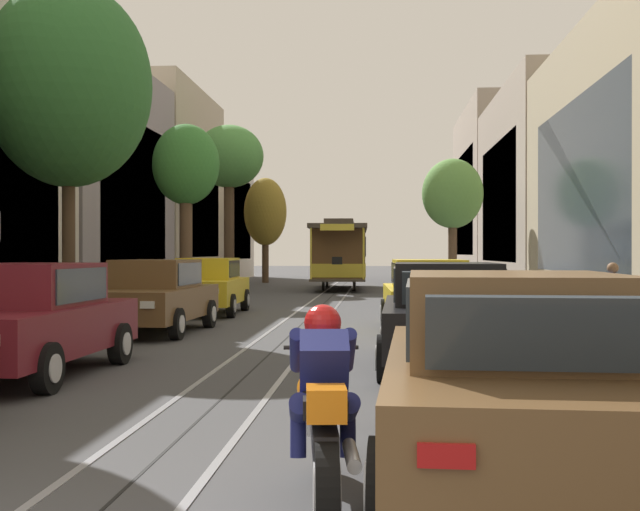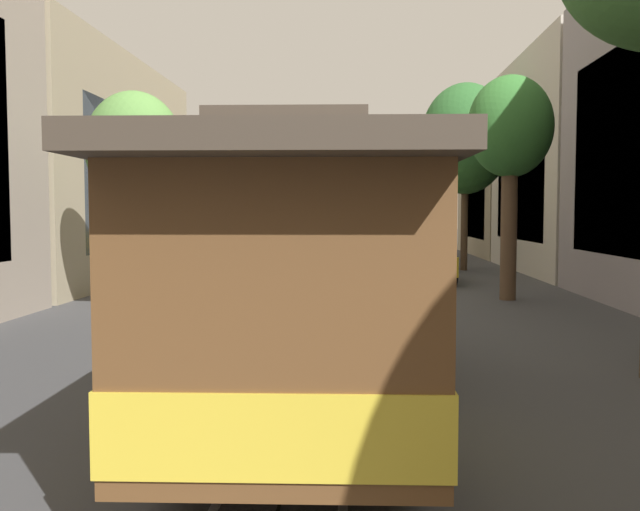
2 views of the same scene
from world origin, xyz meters
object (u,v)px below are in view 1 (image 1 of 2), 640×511
Objects in this scene: parked_car_maroon_second_left at (28,319)px; parked_car_yellow_mid_right at (428,295)px; street_tree_kerb_right_second at (453,195)px; motorcycle_with_rider at (323,411)px; street_tree_kerb_left_mid at (186,169)px; parked_car_brown_near_right at (511,379)px; street_tree_kerb_left_far at (265,213)px; parked_car_brown_mid_left at (155,296)px; pedestrian_on_left_pavement at (613,297)px; parked_car_black_second_right at (446,315)px; street_tree_kerb_left_fourth at (229,160)px; parked_car_yellow_fourth_left at (208,286)px; cable_car_trolley at (340,254)px; street_tree_kerb_left_second at (68,86)px.

parked_car_maroon_second_left is 9.04m from parked_car_yellow_mid_right.
motorcycle_with_rider is at bearing -97.20° from street_tree_kerb_right_second.
street_tree_kerb_left_mid is at bearing 105.98° from motorcycle_with_rider.
street_tree_kerb_right_second is at bearing 85.74° from parked_car_brown_near_right.
street_tree_kerb_left_far is (-1.65, 35.27, 3.27)m from parked_car_maroon_second_left.
motorcycle_with_rider is (4.45, -11.57, -0.15)m from parked_car_brown_mid_left.
street_tree_kerb_left_mid is 16.62m from pedestrian_on_left_pavement.
street_tree_kerb_right_second is at bearing 68.78° from parked_car_maroon_second_left.
parked_car_brown_mid_left and parked_car_yellow_mid_right have the same top height.
parked_car_maroon_second_left reaches higher than motorcycle_with_rider.
street_tree_kerb_left_fourth is (-7.89, 24.70, 5.24)m from parked_car_black_second_right.
parked_car_yellow_fourth_left is 24.06m from street_tree_kerb_left_far.
parked_car_maroon_second_left is 0.72× the size of street_tree_kerb_left_far.
street_tree_kerb_left_fourth is 11.58m from street_tree_kerb_right_second.
parked_car_black_second_right reaches higher than motorcycle_with_rider.
cable_car_trolley is at bearing 21.62° from street_tree_kerb_left_fourth.
cable_car_trolley reaches higher than motorcycle_with_rider.
parked_car_black_second_right is at bearing -35.28° from street_tree_kerb_left_second.
parked_car_brown_mid_left and parked_car_yellow_fourth_left have the same top height.
parked_car_yellow_fourth_left is 16.60m from cable_car_trolley.
parked_car_maroon_second_left is at bearing 129.73° from motorcycle_with_rider.
street_tree_kerb_left_far is (0.35, 9.47, -1.97)m from street_tree_kerb_left_fourth.
pedestrian_on_left_pavement is (1.70, -14.89, -3.05)m from street_tree_kerb_right_second.
street_tree_kerb_left_fourth is (-7.87, 30.70, 5.24)m from parked_car_brown_near_right.
parked_car_yellow_fourth_left and parked_car_brown_near_right have the same top height.
street_tree_kerb_right_second reaches higher than parked_car_brown_mid_left.
pedestrian_on_left_pavement is at bearing -46.10° from street_tree_kerb_left_mid.
street_tree_kerb_right_second is (9.72, -5.93, -2.12)m from street_tree_kerb_left_fourth.
street_tree_kerb_left_second is at bearing 118.46° from motorcycle_with_rider.
parked_car_maroon_second_left is at bearing -169.35° from parked_car_black_second_right.
cable_car_trolley is (-2.83, 32.70, 0.86)m from parked_car_brown_near_right.
parked_car_yellow_fourth_left is (0.08, 11.50, 0.00)m from parked_car_maroon_second_left.
pedestrian_on_left_pavement is (9.35, -1.14, 0.07)m from parked_car_brown_mid_left.
street_tree_kerb_right_second is at bearing -31.41° from street_tree_kerb_left_fourth.
street_tree_kerb_right_second is at bearing 47.61° from parked_car_yellow_fourth_left.
cable_car_trolley is at bearing 97.94° from parked_car_yellow_mid_right.
parked_car_brown_near_right is at bearing -62.25° from parked_car_brown_mid_left.
street_tree_kerb_left_second is 28.56m from street_tree_kerb_left_far.
street_tree_kerb_left_mid is at bearing 96.18° from parked_car_maroon_second_left.
motorcycle_with_rider is at bearing -75.30° from parked_car_yellow_fourth_left.
parked_car_maroon_second_left is at bearing -72.82° from street_tree_kerb_left_second.
parked_car_brown_mid_left is 0.71× the size of street_tree_kerb_left_mid.
parked_car_maroon_second_left is 0.48× the size of cable_car_trolley.
street_tree_kerb_right_second is (9.37, -15.40, -0.15)m from street_tree_kerb_left_far.
parked_car_yellow_mid_right is 21.25m from cable_car_trolley.
cable_car_trolley is at bearing 83.75° from parked_car_maroon_second_left.
parked_car_yellow_mid_right is 0.56× the size of street_tree_kerb_left_second.
parked_car_maroon_second_left is 10.66m from pedestrian_on_left_pavement.
parked_car_brown_mid_left is 0.72× the size of street_tree_kerb_left_far.
pedestrian_on_left_pavement is (9.42, 4.98, 0.07)m from parked_car_maroon_second_left.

